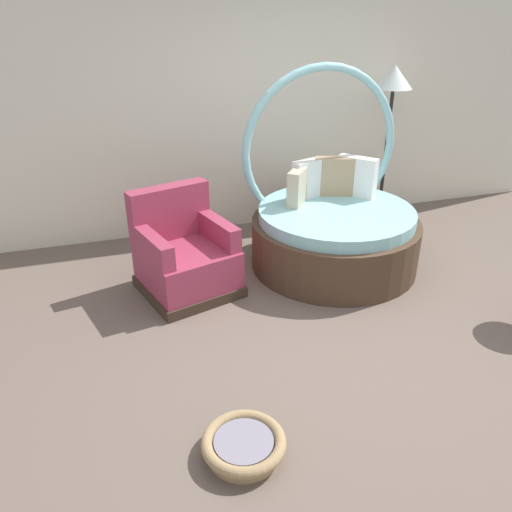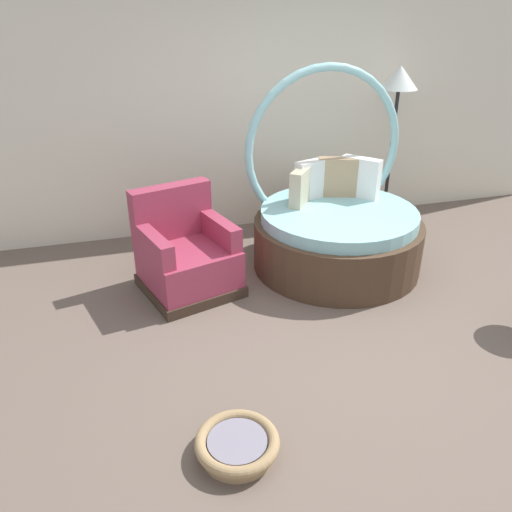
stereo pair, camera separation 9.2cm
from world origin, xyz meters
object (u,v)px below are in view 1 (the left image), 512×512
at_px(round_daybed, 333,226).
at_px(red_armchair, 184,257).
at_px(floor_lamp, 393,93).
at_px(pet_basket, 244,445).

xyz_separation_m(round_daybed, red_armchair, (-1.53, -0.11, -0.08)).
bearing_deg(red_armchair, floor_lamp, 19.36).
xyz_separation_m(red_armchair, pet_basket, (-0.02, -2.05, -0.26)).
distance_m(red_armchair, floor_lamp, 2.93).
bearing_deg(red_armchair, round_daybed, 3.95).
relative_size(round_daybed, red_armchair, 1.93).
xyz_separation_m(pet_basket, floor_lamp, (2.54, 2.93, 1.46)).
bearing_deg(pet_basket, round_daybed, 54.31).
relative_size(red_armchair, floor_lamp, 0.55).
distance_m(round_daybed, red_armchair, 1.53).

